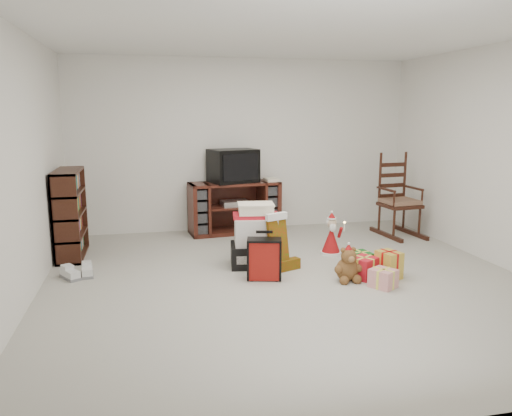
{
  "coord_description": "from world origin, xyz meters",
  "views": [
    {
      "loc": [
        -1.4,
        -4.77,
        1.75
      ],
      "look_at": [
        -0.22,
        0.6,
        0.68
      ],
      "focal_mm": 35.0,
      "sensor_mm": 36.0,
      "label": 1
    }
  ],
  "objects": [
    {
      "name": "crt_television",
      "position": [
        -0.19,
        2.25,
        0.98
      ],
      "size": [
        0.75,
        0.64,
        0.47
      ],
      "rotation": [
        0.0,
        0.0,
        0.31
      ],
      "color": "black",
      "rests_on": "tv_stand"
    },
    {
      "name": "sneaker_pair",
      "position": [
        -2.16,
        0.61,
        0.05
      ],
      "size": [
        0.38,
        0.3,
        0.1
      ],
      "rotation": [
        0.0,
        0.0,
        0.39
      ],
      "color": "silver",
      "rests_on": "floor"
    },
    {
      "name": "gift_cluster",
      "position": [
        0.88,
        -0.05,
        0.12
      ],
      "size": [
        0.51,
        0.78,
        0.24
      ],
      "color": "red",
      "rests_on": "floor"
    },
    {
      "name": "santa_figurine",
      "position": [
        0.79,
        0.86,
        0.21
      ],
      "size": [
        0.26,
        0.25,
        0.54
      ],
      "color": "maroon",
      "rests_on": "floor"
    },
    {
      "name": "gift_pile",
      "position": [
        -0.22,
        0.61,
        0.31
      ],
      "size": [
        0.62,
        0.48,
        0.71
      ],
      "rotation": [
        0.0,
        0.0,
        -0.14
      ],
      "color": "black",
      "rests_on": "floor"
    },
    {
      "name": "bookshelf",
      "position": [
        -2.33,
        1.48,
        0.51
      ],
      "size": [
        0.29,
        0.87,
        1.06
      ],
      "color": "#32190D",
      "rests_on": "floor"
    },
    {
      "name": "rocking_chair",
      "position": [
        2.08,
        1.61,
        0.42
      ],
      "size": [
        0.57,
        0.85,
        1.22
      ],
      "rotation": [
        0.0,
        0.0,
        0.1
      ],
      "color": "#32190D",
      "rests_on": "floor"
    },
    {
      "name": "teddy_bear",
      "position": [
        0.61,
        -0.11,
        0.16
      ],
      "size": [
        0.24,
        0.21,
        0.36
      ],
      "color": "brown",
      "rests_on": "floor"
    },
    {
      "name": "red_suitcase",
      "position": [
        -0.23,
        0.12,
        0.22
      ],
      "size": [
        0.37,
        0.25,
        0.51
      ],
      "rotation": [
        0.0,
        0.0,
        -0.24
      ],
      "color": "maroon",
      "rests_on": "floor"
    },
    {
      "name": "stocking",
      "position": [
        -0.02,
        0.38,
        0.33
      ],
      "size": [
        0.33,
        0.24,
        0.66
      ],
      "primitive_type": null,
      "rotation": [
        0.0,
        0.0,
        0.38
      ],
      "color": "#0D650B",
      "rests_on": "floor"
    },
    {
      "name": "mrs_claus_figurine",
      "position": [
        -0.19,
        0.54,
        0.21
      ],
      "size": [
        0.27,
        0.26,
        0.56
      ],
      "color": "maroon",
      "rests_on": "floor"
    },
    {
      "name": "tv_stand",
      "position": [
        -0.18,
        2.24,
        0.37
      ],
      "size": [
        1.34,
        0.59,
        0.74
      ],
      "rotation": [
        0.0,
        0.0,
        0.1
      ],
      "color": "#441713",
      "rests_on": "floor"
    },
    {
      "name": "room",
      "position": [
        0.0,
        0.0,
        1.25
      ],
      "size": [
        5.01,
        5.01,
        2.51
      ],
      "color": "#B2AEA3",
      "rests_on": "ground"
    }
  ]
}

